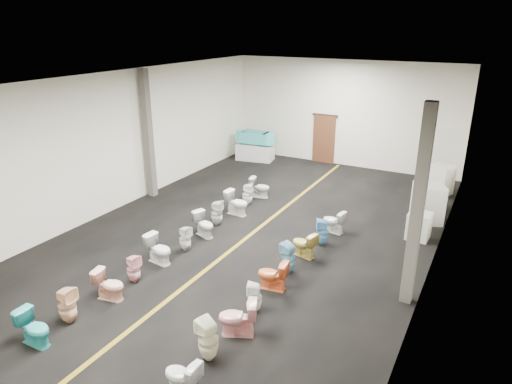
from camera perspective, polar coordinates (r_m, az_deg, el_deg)
floor at (r=13.77m, az=-0.26°, el=-5.03°), size 16.00×16.00×0.00m
ceiling at (r=12.51m, az=-0.30°, el=13.91°), size 16.00×16.00×0.00m
wall_back at (r=20.16m, az=10.87°, el=9.58°), size 10.00×0.00×10.00m
wall_left at (r=15.90m, az=-16.39°, el=6.25°), size 0.00×16.00×16.00m
wall_right at (r=11.54m, az=22.05°, el=0.34°), size 0.00×16.00×16.00m
aisle_stripe at (r=13.77m, az=-0.26°, el=-5.02°), size 0.12×15.60×0.01m
back_door at (r=20.60m, az=8.48°, el=6.54°), size 1.00×0.10×2.10m
door_frame at (r=20.39m, az=8.64°, el=9.46°), size 1.15×0.08×0.10m
column_left at (r=16.44m, az=-13.33°, el=6.98°), size 0.25×0.25×4.50m
column_right at (r=10.16m, az=19.55°, el=-1.98°), size 0.25×0.25×4.50m
display_table at (r=20.90m, az=-0.11°, el=5.02°), size 1.76×1.09×0.73m
bathtub at (r=20.73m, az=-0.11°, el=6.90°), size 1.86×0.74×0.55m
appliance_crate_a at (r=14.04m, az=19.68°, el=-4.00°), size 0.65×0.65×0.79m
appliance_crate_b at (r=15.27m, az=20.68°, el=-1.34°), size 1.13×1.13×1.20m
appliance_crate_c at (r=16.52m, az=21.27°, el=-0.58°), size 0.92×0.92×0.78m
appliance_crate_d at (r=17.93m, az=22.04°, el=1.40°), size 0.97×0.97×1.06m
toilet_left_0 at (r=10.17m, az=-25.96°, el=-15.04°), size 0.72×0.41×0.73m
toilet_left_1 at (r=10.52m, az=-22.54°, el=-12.90°), size 0.39×0.38×0.83m
toilet_left_2 at (r=11.02m, az=-17.85°, el=-10.99°), size 0.77×0.53×0.72m
toilet_left_3 at (r=11.51m, az=-15.06°, el=-9.24°), size 0.38×0.37×0.72m
toilet_left_4 at (r=12.21m, az=-12.03°, el=-7.01°), size 0.80×0.51×0.77m
toilet_left_5 at (r=12.72m, az=-8.86°, el=-5.76°), size 0.40×0.39×0.71m
toilet_left_6 at (r=13.48m, az=-6.48°, el=-4.04°), size 0.82×0.63×0.73m
toilet_left_7 at (r=14.15m, az=-4.94°, el=-2.63°), size 0.44×0.43×0.79m
toilet_left_8 at (r=14.88m, az=-2.40°, el=-1.36°), size 0.81×0.50×0.80m
toilet_left_9 at (r=15.65m, az=-1.09°, el=-0.30°), size 0.43×0.42×0.77m
toilet_left_10 at (r=16.36m, az=0.49°, el=0.59°), size 0.78×0.53×0.73m
toilet_right_1 at (r=8.35m, az=-9.23°, el=-21.82°), size 0.68×0.39×0.69m
toilet_right_2 at (r=8.88m, az=-6.00°, el=-17.92°), size 0.49×0.49×0.85m
toilet_right_3 at (r=9.43m, az=-2.31°, el=-15.45°), size 0.88×0.72×0.79m
toilet_right_4 at (r=10.12m, az=-0.17°, el=-13.01°), size 0.41×0.40×0.69m
toilet_right_5 at (r=10.86m, az=2.08°, el=-10.33°), size 0.77×0.50×0.74m
toilet_right_6 at (r=11.53m, az=4.11°, el=-8.22°), size 0.47×0.46×0.80m
toilet_right_7 at (r=12.33m, az=6.01°, el=-6.51°), size 0.78×0.56×0.72m
toilet_right_8 at (r=13.01m, az=8.30°, el=-4.97°), size 0.47×0.46×0.77m
toilet_right_9 at (r=13.82m, az=9.68°, el=-3.63°), size 0.75×0.51×0.70m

